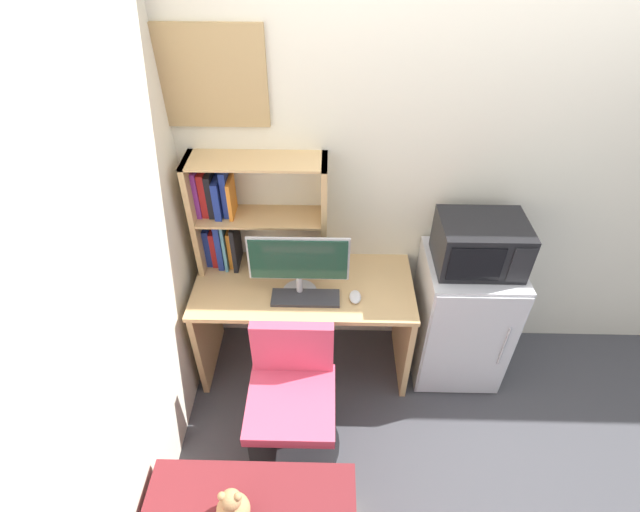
{
  "coord_description": "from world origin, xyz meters",
  "views": [
    {
      "loc": [
        -0.74,
        -2.4,
        2.68
      ],
      "look_at": [
        -0.79,
        -0.33,
        0.99
      ],
      "focal_mm": 26.57,
      "sensor_mm": 36.0,
      "label": 1
    }
  ],
  "objects_px": {
    "hutch_bookshelf": "(239,215)",
    "monitor": "(299,263)",
    "desk_chair": "(292,404)",
    "wall_corkboard": "(193,77)",
    "computer_mouse": "(355,297)",
    "keyboard": "(305,298)",
    "mini_fridge": "(460,317)",
    "teddy_bear": "(233,508)",
    "microwave": "(480,244)"
  },
  "relations": [
    {
      "from": "mini_fridge",
      "to": "wall_corkboard",
      "type": "distance_m",
      "value": 2.12
    },
    {
      "from": "keyboard",
      "to": "mini_fridge",
      "type": "relative_size",
      "value": 0.44
    },
    {
      "from": "mini_fridge",
      "to": "desk_chair",
      "type": "distance_m",
      "value": 1.21
    },
    {
      "from": "mini_fridge",
      "to": "microwave",
      "type": "xyz_separation_m",
      "value": [
        0.0,
        0.0,
        0.6
      ]
    },
    {
      "from": "computer_mouse",
      "to": "desk_chair",
      "type": "distance_m",
      "value": 0.7
    },
    {
      "from": "desk_chair",
      "to": "hutch_bookshelf",
      "type": "bearing_deg",
      "value": 113.8
    },
    {
      "from": "hutch_bookshelf",
      "to": "keyboard",
      "type": "height_order",
      "value": "hutch_bookshelf"
    },
    {
      "from": "keyboard",
      "to": "desk_chair",
      "type": "height_order",
      "value": "desk_chair"
    },
    {
      "from": "wall_corkboard",
      "to": "hutch_bookshelf",
      "type": "bearing_deg",
      "value": -30.13
    },
    {
      "from": "computer_mouse",
      "to": "microwave",
      "type": "height_order",
      "value": "microwave"
    },
    {
      "from": "teddy_bear",
      "to": "wall_corkboard",
      "type": "bearing_deg",
      "value": 101.16
    },
    {
      "from": "computer_mouse",
      "to": "mini_fridge",
      "type": "height_order",
      "value": "mini_fridge"
    },
    {
      "from": "microwave",
      "to": "desk_chair",
      "type": "relative_size",
      "value": 0.59
    },
    {
      "from": "mini_fridge",
      "to": "hutch_bookshelf",
      "type": "bearing_deg",
      "value": 172.89
    },
    {
      "from": "hutch_bookshelf",
      "to": "monitor",
      "type": "distance_m",
      "value": 0.47
    },
    {
      "from": "keyboard",
      "to": "teddy_bear",
      "type": "xyz_separation_m",
      "value": [
        -0.27,
        -1.09,
        -0.2
      ]
    },
    {
      "from": "hutch_bookshelf",
      "to": "microwave",
      "type": "bearing_deg",
      "value": -6.98
    },
    {
      "from": "monitor",
      "to": "keyboard",
      "type": "bearing_deg",
      "value": -55.06
    },
    {
      "from": "hutch_bookshelf",
      "to": "monitor",
      "type": "height_order",
      "value": "hutch_bookshelf"
    },
    {
      "from": "hutch_bookshelf",
      "to": "monitor",
      "type": "bearing_deg",
      "value": -36.32
    },
    {
      "from": "hutch_bookshelf",
      "to": "teddy_bear",
      "type": "distance_m",
      "value": 1.52
    },
    {
      "from": "monitor",
      "to": "microwave",
      "type": "distance_m",
      "value": 1.03
    },
    {
      "from": "keyboard",
      "to": "hutch_bookshelf",
      "type": "bearing_deg",
      "value": 141.37
    },
    {
      "from": "computer_mouse",
      "to": "microwave",
      "type": "xyz_separation_m",
      "value": [
        0.7,
        0.14,
        0.29
      ]
    },
    {
      "from": "desk_chair",
      "to": "wall_corkboard",
      "type": "relative_size",
      "value": 1.1
    },
    {
      "from": "keyboard",
      "to": "microwave",
      "type": "relative_size",
      "value": 0.82
    },
    {
      "from": "wall_corkboard",
      "to": "mini_fridge",
      "type": "bearing_deg",
      "value": -9.84
    },
    {
      "from": "teddy_bear",
      "to": "mini_fridge",
      "type": "bearing_deg",
      "value": 44.7
    },
    {
      "from": "computer_mouse",
      "to": "monitor",
      "type": "bearing_deg",
      "value": 172.42
    },
    {
      "from": "keyboard",
      "to": "microwave",
      "type": "xyz_separation_m",
      "value": [
        0.98,
        0.15,
        0.3
      ]
    },
    {
      "from": "hutch_bookshelf",
      "to": "desk_chair",
      "type": "xyz_separation_m",
      "value": [
        0.34,
        -0.77,
        -0.75
      ]
    },
    {
      "from": "mini_fridge",
      "to": "microwave",
      "type": "height_order",
      "value": "microwave"
    },
    {
      "from": "teddy_bear",
      "to": "desk_chair",
      "type": "bearing_deg",
      "value": 72.21
    },
    {
      "from": "hutch_bookshelf",
      "to": "wall_corkboard",
      "type": "xyz_separation_m",
      "value": [
        -0.17,
        0.1,
        0.76
      ]
    },
    {
      "from": "keyboard",
      "to": "mini_fridge",
      "type": "distance_m",
      "value": 1.04
    },
    {
      "from": "monitor",
      "to": "wall_corkboard",
      "type": "distance_m",
      "value": 1.11
    },
    {
      "from": "microwave",
      "to": "teddy_bear",
      "type": "distance_m",
      "value": 1.83
    },
    {
      "from": "monitor",
      "to": "desk_chair",
      "type": "bearing_deg",
      "value": -92.69
    },
    {
      "from": "microwave",
      "to": "wall_corkboard",
      "type": "bearing_deg",
      "value": 170.27
    },
    {
      "from": "teddy_bear",
      "to": "microwave",
      "type": "bearing_deg",
      "value": 44.77
    },
    {
      "from": "keyboard",
      "to": "teddy_bear",
      "type": "relative_size",
      "value": 1.77
    },
    {
      "from": "desk_chair",
      "to": "wall_corkboard",
      "type": "bearing_deg",
      "value": 120.28
    },
    {
      "from": "keyboard",
      "to": "mini_fridge",
      "type": "xyz_separation_m",
      "value": [
        0.98,
        0.15,
        -0.3
      ]
    },
    {
      "from": "computer_mouse",
      "to": "teddy_bear",
      "type": "xyz_separation_m",
      "value": [
        -0.56,
        -1.1,
        -0.21
      ]
    },
    {
      "from": "monitor",
      "to": "teddy_bear",
      "type": "height_order",
      "value": "monitor"
    },
    {
      "from": "monitor",
      "to": "teddy_bear",
      "type": "bearing_deg",
      "value": -101.36
    },
    {
      "from": "mini_fridge",
      "to": "desk_chair",
      "type": "relative_size",
      "value": 1.1
    },
    {
      "from": "hutch_bookshelf",
      "to": "microwave",
      "type": "distance_m",
      "value": 1.39
    },
    {
      "from": "hutch_bookshelf",
      "to": "keyboard",
      "type": "distance_m",
      "value": 0.63
    },
    {
      "from": "mini_fridge",
      "to": "monitor",
      "type": "bearing_deg",
      "value": -174.77
    }
  ]
}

